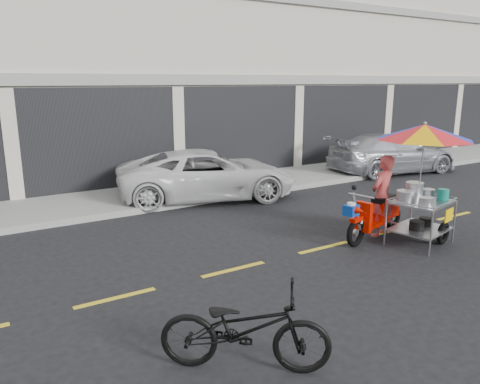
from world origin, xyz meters
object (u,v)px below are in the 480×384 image
white_pickup (207,174)px  food_vendor_rig (408,167)px  silver_pickup (392,153)px  near_bicycle (245,328)px

white_pickup → food_vendor_rig: size_ratio=1.78×
white_pickup → food_vendor_rig: (1.70, -4.99, 0.82)m
food_vendor_rig → white_pickup: bearing=95.5°
silver_pickup → food_vendor_rig: (-5.32, -4.86, 0.81)m
silver_pickup → near_bicycle: 12.31m
near_bicycle → white_pickup: bearing=12.5°
silver_pickup → food_vendor_rig: size_ratio=1.74×
white_pickup → silver_pickup: silver_pickup is taller
near_bicycle → food_vendor_rig: food_vendor_rig is taller
near_bicycle → food_vendor_rig: size_ratio=0.70×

